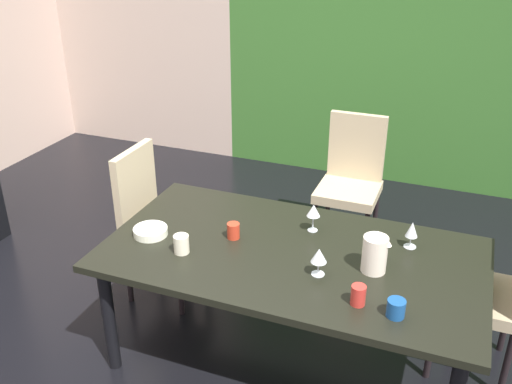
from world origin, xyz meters
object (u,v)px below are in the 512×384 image
at_px(chair_head_far, 351,176).
at_px(chair_left_far, 154,217).
at_px(dining_table, 292,263).
at_px(wine_glass_west, 412,230).
at_px(cup_right, 233,231).
at_px(chair_right_far, 497,286).
at_px(cup_near_window, 358,295).
at_px(pitcher_center, 375,254).
at_px(cup_corner, 181,244).
at_px(wine_glass_east, 314,211).
at_px(cup_rear, 396,308).
at_px(serving_bowl_south, 151,231).
at_px(wine_glass_near_shelf, 319,256).

relative_size(chair_head_far, chair_left_far, 1.00).
bearing_deg(dining_table, chair_head_far, 89.51).
distance_m(wine_glass_west, cup_right, 0.95).
height_order(chair_right_far, cup_near_window, chair_right_far).
distance_m(chair_head_far, cup_near_window, 1.77).
relative_size(chair_right_far, cup_right, 11.20).
bearing_deg(pitcher_center, cup_corner, -168.65).
relative_size(wine_glass_east, cup_near_window, 1.66).
relative_size(cup_right, pitcher_center, 0.46).
bearing_deg(chair_right_far, cup_right, 102.00).
height_order(wine_glass_west, pitcher_center, pitcher_center).
bearing_deg(cup_corner, cup_rear, -6.37).
bearing_deg(wine_glass_east, chair_head_far, 91.29).
height_order(cup_near_window, cup_right, cup_near_window).
relative_size(cup_corner, pitcher_center, 0.52).
bearing_deg(serving_bowl_south, pitcher_center, 4.51).
bearing_deg(chair_right_far, wine_glass_west, 94.57).
distance_m(wine_glass_west, serving_bowl_south, 1.41).
relative_size(wine_glass_near_shelf, cup_right, 1.67).
bearing_deg(wine_glass_east, dining_table, -98.35).
distance_m(dining_table, cup_rear, 0.69).
bearing_deg(serving_bowl_south, wine_glass_west, 16.15).
distance_m(wine_glass_near_shelf, cup_rear, 0.45).
bearing_deg(serving_bowl_south, cup_right, 17.27).
height_order(serving_bowl_south, pitcher_center, pitcher_center).
bearing_deg(chair_right_far, wine_glass_near_shelf, 118.72).
height_order(chair_head_far, serving_bowl_south, chair_head_far).
xyz_separation_m(wine_glass_west, pitcher_center, (-0.14, -0.30, -0.00)).
bearing_deg(cup_near_window, wine_glass_near_shelf, 144.87).
bearing_deg(dining_table, pitcher_center, -2.75).
relative_size(chair_head_far, chair_right_far, 1.02).
distance_m(dining_table, wine_glass_near_shelf, 0.30).
distance_m(chair_left_far, serving_bowl_south, 0.53).
bearing_deg(cup_corner, wine_glass_east, 39.32).
height_order(chair_left_far, wine_glass_near_shelf, chair_left_far).
relative_size(chair_head_far, wine_glass_east, 6.20).
height_order(wine_glass_near_shelf, cup_corner, wine_glass_near_shelf).
bearing_deg(chair_head_far, cup_rear, 108.41).
height_order(dining_table, chair_right_far, chair_right_far).
height_order(serving_bowl_south, cup_corner, cup_corner).
distance_m(cup_near_window, cup_rear, 0.18).
distance_m(serving_bowl_south, cup_corner, 0.27).
distance_m(dining_table, chair_right_far, 1.08).
relative_size(chair_left_far, cup_right, 11.37).
bearing_deg(chair_head_far, cup_near_window, 103.30).
bearing_deg(cup_near_window, wine_glass_west, 75.46).
xyz_separation_m(chair_right_far, cup_right, (-1.38, -0.29, 0.20)).
xyz_separation_m(serving_bowl_south, pitcher_center, (1.22, 0.10, 0.08)).
height_order(chair_left_far, pitcher_center, chair_left_far).
distance_m(chair_left_far, pitcher_center, 1.53).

